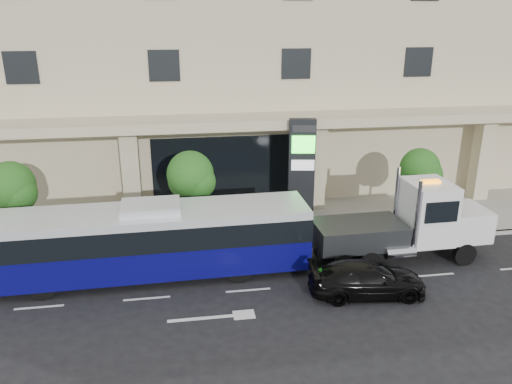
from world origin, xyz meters
TOP-DOWN VIEW (x-y plane):
  - ground at (0.00, 0.00)m, footprint 120.00×120.00m
  - sidewalk at (0.00, 5.00)m, footprint 120.00×6.00m
  - curb at (0.00, 2.00)m, footprint 120.00×0.30m
  - convention_center at (-0.00, 15.42)m, footprint 60.00×17.60m
  - tree_left at (-9.97, 3.59)m, footprint 2.27×2.20m
  - tree_mid at (-1.97, 3.59)m, footprint 2.28×2.20m
  - tree_right at (9.53, 3.59)m, footprint 2.10×2.00m
  - city_bus at (-3.72, 0.33)m, footprint 12.99×2.97m
  - tow_truck at (7.46, 0.15)m, footprint 8.91×2.37m
  - black_sedan at (4.58, -2.51)m, footprint 4.73×2.27m
  - signage_pylon at (3.76, 5.15)m, footprint 1.41×0.71m

SIDE VIEW (x-z plane):
  - ground at x=0.00m, z-range 0.00..0.00m
  - sidewalk at x=0.00m, z-range 0.00..0.15m
  - curb at x=0.00m, z-range 0.00..0.15m
  - black_sedan at x=4.58m, z-range 0.00..1.33m
  - tow_truck at x=7.46m, z-range -0.36..3.70m
  - city_bus at x=-3.72m, z-range 0.03..3.31m
  - signage_pylon at x=3.76m, z-range 0.20..5.61m
  - tree_right at x=9.53m, z-range 1.01..5.06m
  - tree_left at x=-9.97m, z-range 1.00..5.22m
  - tree_mid at x=-1.97m, z-range 1.07..5.45m
  - convention_center at x=0.00m, z-range -0.03..19.97m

